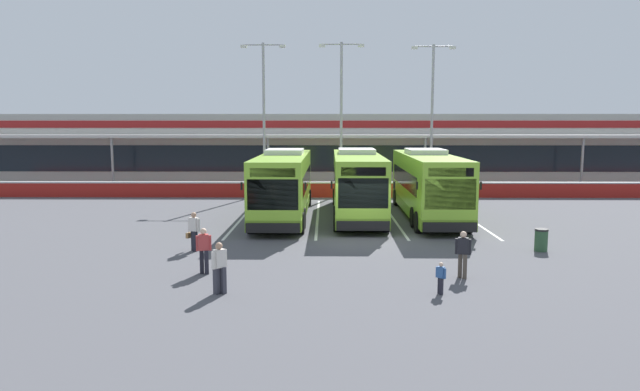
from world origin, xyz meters
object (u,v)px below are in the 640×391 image
at_px(pedestrian_in_dark_coat, 219,266).
at_px(lamp_post_west, 264,109).
at_px(pedestrian_child, 441,277).
at_px(lamp_post_centre, 341,109).
at_px(pedestrian_approaching_bus, 463,253).
at_px(coach_bus_left_centre, 357,185).
at_px(lamp_post_east, 432,109).
at_px(pedestrian_with_handbag, 194,230).
at_px(coach_bus_centre, 428,185).
at_px(coach_bus_leftmost, 284,186).
at_px(litter_bin, 541,240).

bearing_deg(pedestrian_in_dark_coat, lamp_post_west, 92.87).
relative_size(pedestrian_child, lamp_post_centre, 0.09).
xyz_separation_m(pedestrian_approaching_bus, lamp_post_west, (-9.18, 22.93, 5.42)).
height_order(coach_bus_left_centre, lamp_post_east, lamp_post_east).
xyz_separation_m(pedestrian_with_handbag, pedestrian_child, (8.98, -5.87, -0.32)).
relative_size(coach_bus_left_centre, lamp_post_west, 1.11).
xyz_separation_m(pedestrian_with_handbag, lamp_post_east, (13.39, 19.90, 5.43)).
bearing_deg(lamp_post_centre, pedestrian_approaching_bus, -81.15).
relative_size(coach_bus_centre, lamp_post_east, 1.11).
xyz_separation_m(coach_bus_leftmost, pedestrian_approaching_bus, (6.99, -12.35, -0.91)).
xyz_separation_m(coach_bus_left_centre, pedestrian_child, (1.76, -14.78, -1.24)).
relative_size(lamp_post_east, litter_bin, 11.83).
bearing_deg(lamp_post_east, coach_bus_leftmost, -131.66).
height_order(coach_bus_left_centre, pedestrian_with_handbag, coach_bus_left_centre).
bearing_deg(litter_bin, coach_bus_leftmost, 143.75).
relative_size(pedestrian_child, lamp_post_west, 0.09).
bearing_deg(lamp_post_centre, coach_bus_left_centre, -86.20).
xyz_separation_m(coach_bus_centre, lamp_post_east, (2.26, 11.31, 4.50)).
bearing_deg(pedestrian_with_handbag, coach_bus_leftmost, 69.56).
relative_size(lamp_post_centre, lamp_post_east, 1.00).
relative_size(coach_bus_centre, pedestrian_with_handbag, 7.51).
relative_size(lamp_post_west, lamp_post_centre, 1.00).
relative_size(coach_bus_left_centre, pedestrian_with_handbag, 7.51).
xyz_separation_m(coach_bus_left_centre, litter_bin, (7.11, -8.80, -1.32)).
relative_size(pedestrian_with_handbag, pedestrian_in_dark_coat, 1.00).
bearing_deg(coach_bus_leftmost, pedestrian_child, -67.54).
xyz_separation_m(coach_bus_left_centre, pedestrian_approaching_bus, (2.88, -12.93, -0.91)).
xyz_separation_m(pedestrian_in_dark_coat, pedestrian_approaching_bus, (7.94, 1.87, 0.00)).
height_order(pedestrian_with_handbag, lamp_post_east, lamp_post_east).
height_order(pedestrian_approaching_bus, lamp_post_centre, lamp_post_centre).
height_order(pedestrian_with_handbag, litter_bin, pedestrian_with_handbag).
bearing_deg(lamp_post_west, pedestrian_child, -71.98).
xyz_separation_m(coach_bus_left_centre, lamp_post_west, (-6.30, 10.01, 4.50)).
bearing_deg(pedestrian_in_dark_coat, litter_bin, 26.23).
bearing_deg(pedestrian_child, lamp_post_east, 80.28).
xyz_separation_m(pedestrian_in_dark_coat, lamp_post_west, (-1.24, 24.80, 5.42)).
height_order(lamp_post_west, lamp_post_centre, same).
bearing_deg(litter_bin, coach_bus_left_centre, 128.94).
relative_size(pedestrian_in_dark_coat, litter_bin, 1.74).
bearing_deg(pedestrian_approaching_bus, coach_bus_centre, 85.30).
distance_m(pedestrian_with_handbag, pedestrian_in_dark_coat, 6.27).
bearing_deg(lamp_post_centre, lamp_post_west, 177.14).
bearing_deg(coach_bus_leftmost, coach_bus_left_centre, 7.97).
xyz_separation_m(coach_bus_leftmost, pedestrian_child, (5.87, -14.20, -1.24)).
bearing_deg(litter_bin, pedestrian_with_handbag, -179.57).
distance_m(pedestrian_with_handbag, lamp_post_centre, 20.49).
xyz_separation_m(pedestrian_in_dark_coat, litter_bin, (12.17, 5.99, -0.41)).
xyz_separation_m(coach_bus_leftmost, coach_bus_centre, (8.03, 0.25, 0.00)).
xyz_separation_m(lamp_post_west, lamp_post_centre, (5.65, -0.28, 0.00)).
distance_m(coach_bus_leftmost, lamp_post_centre, 11.76).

